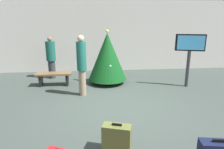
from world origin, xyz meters
TOP-DOWN VIEW (x-y plane):
  - ground_plane at (0.00, 0.00)m, footprint 16.00×16.00m
  - back_wall at (0.00, 4.47)m, footprint 16.00×0.20m
  - holiday_tree at (-0.15, 2.37)m, footprint 1.45×1.45m
  - flight_info_kiosk at (2.69, 1.66)m, footprint 0.98×0.38m
  - waiting_bench at (-2.14, 2.24)m, footprint 1.27×0.44m
  - traveller_0 at (-1.05, 1.14)m, footprint 0.34×0.34m
  - traveller_1 at (-2.40, 3.28)m, footprint 0.53×0.53m
  - suitcase_2 at (-0.31, -1.84)m, footprint 0.57×0.39m

SIDE VIEW (x-z plane):
  - ground_plane at x=0.00m, z-range 0.00..0.00m
  - suitcase_2 at x=-0.31m, z-range -0.02..0.53m
  - waiting_bench at x=-2.14m, z-range 0.11..0.59m
  - traveller_1 at x=-2.40m, z-range 0.04..1.75m
  - traveller_0 at x=-1.05m, z-range 0.07..1.99m
  - holiday_tree at x=-0.15m, z-range 0.02..2.04m
  - flight_info_kiosk at x=2.69m, z-range 0.40..2.29m
  - back_wall at x=0.00m, z-range 0.00..3.24m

